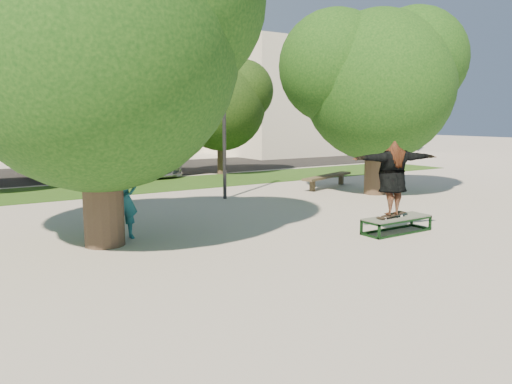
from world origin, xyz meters
TOP-DOWN VIEW (x-y plane):
  - ground at (0.00, 0.00)m, footprint 120.00×120.00m
  - grass_strip at (1.00, 9.50)m, footprint 30.00×4.00m
  - asphalt_strip at (0.00, 16.00)m, footprint 40.00×8.00m
  - tree_left at (-4.29, 1.09)m, footprint 6.96×5.95m
  - tree_right at (5.92, 3.08)m, footprint 6.24×5.33m
  - bg_tree_mid at (-1.08, 12.08)m, footprint 5.76×4.92m
  - bg_tree_right at (4.43, 11.57)m, footprint 5.04×4.31m
  - lamppost at (1.00, 5.00)m, footprint 0.25×0.15m
  - office_building at (-2.00, 31.98)m, footprint 30.00×14.12m
  - side_building at (18.00, 22.00)m, footprint 15.00×10.00m
  - grind_box at (1.95, -1.57)m, footprint 1.80×0.60m
  - skater_rig at (1.75, -1.57)m, footprint 2.19×1.23m
  - bystander at (-3.65, 1.35)m, footprint 0.67×0.45m
  - bench at (5.67, 5.15)m, footprint 3.17×1.56m
  - car_dark at (-2.80, 15.51)m, footprint 1.65×4.31m
  - car_grey at (0.74, 14.56)m, footprint 2.65×5.04m
  - car_silver_b at (1.12, 13.50)m, footprint 2.54×5.68m

SIDE VIEW (x-z plane):
  - ground at x=0.00m, z-range 0.00..0.00m
  - asphalt_strip at x=0.00m, z-range 0.00..0.01m
  - grass_strip at x=1.00m, z-range 0.00..0.02m
  - grind_box at x=1.95m, z-range 0.00..0.38m
  - bench at x=5.67m, z-range 0.17..0.66m
  - car_grey at x=0.74m, z-range 0.00..1.35m
  - car_dark at x=-2.80m, z-range 0.00..1.40m
  - car_silver_b at x=1.12m, z-range 0.00..1.62m
  - bystander at x=-3.65m, z-range 0.00..1.81m
  - skater_rig at x=1.75m, z-range 0.41..2.21m
  - lamppost at x=1.00m, z-range 0.10..6.21m
  - bg_tree_right at x=4.43m, z-range 0.77..6.21m
  - side_building at x=18.00m, z-range 0.00..8.00m
  - bg_tree_mid at x=-1.08m, z-range 0.90..7.14m
  - tree_right at x=5.92m, z-range 0.84..7.35m
  - tree_left at x=-4.29m, z-range 0.86..7.98m
  - office_building at x=-2.00m, z-range 0.00..16.00m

